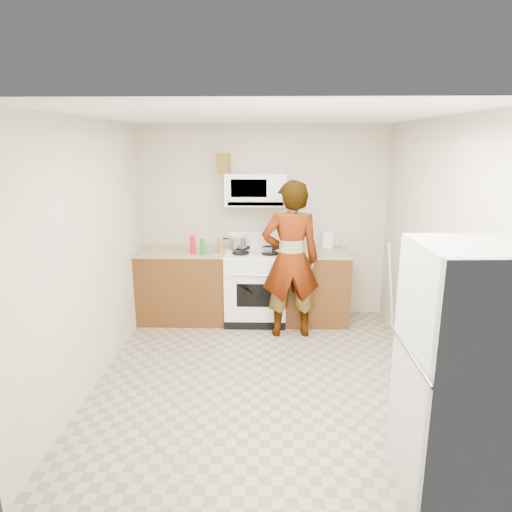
{
  "coord_description": "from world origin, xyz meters",
  "views": [
    {
      "loc": [
        0.05,
        -4.14,
        2.29
      ],
      "look_at": [
        -0.07,
        0.55,
        1.1
      ],
      "focal_mm": 32.0,
      "sensor_mm": 36.0,
      "label": 1
    }
  ],
  "objects_px": {
    "person": "(291,260)",
    "kettle": "(328,241)",
    "gas_range": "(256,285)",
    "saucepan": "(238,242)",
    "microwave": "(256,189)",
    "fridge": "(465,376)"
  },
  "relations": [
    {
      "from": "person",
      "to": "kettle",
      "type": "height_order",
      "value": "person"
    },
    {
      "from": "gas_range",
      "to": "saucepan",
      "type": "distance_m",
      "value": 0.6
    },
    {
      "from": "microwave",
      "to": "person",
      "type": "distance_m",
      "value": 1.05
    },
    {
      "from": "fridge",
      "to": "kettle",
      "type": "relative_size",
      "value": 9.09
    },
    {
      "from": "gas_range",
      "to": "saucepan",
      "type": "relative_size",
      "value": 4.68
    },
    {
      "from": "microwave",
      "to": "person",
      "type": "xyz_separation_m",
      "value": [
        0.42,
        -0.57,
        -0.77
      ]
    },
    {
      "from": "saucepan",
      "to": "kettle",
      "type": "bearing_deg",
      "value": 4.17
    },
    {
      "from": "person",
      "to": "saucepan",
      "type": "height_order",
      "value": "person"
    },
    {
      "from": "person",
      "to": "saucepan",
      "type": "bearing_deg",
      "value": -45.54
    },
    {
      "from": "person",
      "to": "saucepan",
      "type": "relative_size",
      "value": 7.74
    },
    {
      "from": "microwave",
      "to": "kettle",
      "type": "distance_m",
      "value": 1.16
    },
    {
      "from": "microwave",
      "to": "kettle",
      "type": "xyz_separation_m",
      "value": [
        0.94,
        0.08,
        -0.67
      ]
    },
    {
      "from": "person",
      "to": "gas_range",
      "type": "bearing_deg",
      "value": -51.22
    },
    {
      "from": "saucepan",
      "to": "person",
      "type": "bearing_deg",
      "value": -40.74
    },
    {
      "from": "gas_range",
      "to": "fridge",
      "type": "height_order",
      "value": "fridge"
    },
    {
      "from": "microwave",
      "to": "kettle",
      "type": "relative_size",
      "value": 4.06
    },
    {
      "from": "fridge",
      "to": "microwave",
      "type": "bearing_deg",
      "value": 111.88
    },
    {
      "from": "kettle",
      "to": "person",
      "type": "bearing_deg",
      "value": -112.95
    },
    {
      "from": "kettle",
      "to": "gas_range",
      "type": "bearing_deg",
      "value": -152.17
    },
    {
      "from": "fridge",
      "to": "person",
      "type": "bearing_deg",
      "value": 108.71
    },
    {
      "from": "person",
      "to": "kettle",
      "type": "xyz_separation_m",
      "value": [
        0.52,
        0.65,
        0.09
      ]
    },
    {
      "from": "gas_range",
      "to": "kettle",
      "type": "bearing_deg",
      "value": 12.42
    }
  ]
}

